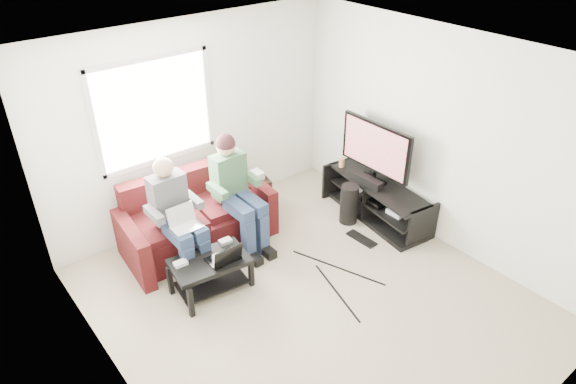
{
  "coord_description": "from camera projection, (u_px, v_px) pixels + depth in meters",
  "views": [
    {
      "loc": [
        -2.8,
        -3.08,
        3.87
      ],
      "look_at": [
        0.18,
        0.6,
        1.01
      ],
      "focal_mm": 32.0,
      "sensor_mm": 36.0,
      "label": 1
    }
  ],
  "objects": [
    {
      "name": "sofa",
      "position": [
        196.0,
        219.0,
        6.31
      ],
      "size": [
        1.93,
        1.0,
        0.87
      ],
      "color": "#3F0F12",
      "rests_on": "floor"
    },
    {
      "name": "drink_cup",
      "position": [
        342.0,
        163.0,
        7.03
      ],
      "size": [
        0.08,
        0.08,
        0.12
      ],
      "primitive_type": "cylinder",
      "color": "#B07A4B",
      "rests_on": "tv_stand"
    },
    {
      "name": "soundbar",
      "position": [
        366.0,
        180.0,
        6.64
      ],
      "size": [
        0.12,
        0.5,
        0.1
      ],
      "primitive_type": "cube",
      "color": "black",
      "rests_on": "tv_stand"
    },
    {
      "name": "tv",
      "position": [
        375.0,
        149.0,
        6.49
      ],
      "size": [
        0.12,
        1.1,
        0.81
      ],
      "color": "black",
      "rests_on": "tv_stand"
    },
    {
      "name": "floor",
      "position": [
        310.0,
        299.0,
        5.56
      ],
      "size": [
        4.5,
        4.5,
        0.0
      ],
      "primitive_type": "plane",
      "color": "tan",
      "rests_on": "ground"
    },
    {
      "name": "end_table",
      "position": [
        255.0,
        195.0,
        6.87
      ],
      "size": [
        0.36,
        0.36,
        0.63
      ],
      "color": "black",
      "rests_on": "floor"
    },
    {
      "name": "controller_c",
      "position": [
        225.0,
        241.0,
        5.74
      ],
      "size": [
        0.15,
        0.1,
        0.04
      ],
      "primitive_type": "cube",
      "rotation": [
        0.0,
        0.0,
        -0.07
      ],
      "color": "gray",
      "rests_on": "coffee_table"
    },
    {
      "name": "wall_left",
      "position": [
        111.0,
        287.0,
        3.81
      ],
      "size": [
        0.0,
        4.5,
        4.5
      ],
      "primitive_type": "plane",
      "rotation": [
        1.57,
        0.0,
        1.57
      ],
      "color": "white",
      "rests_on": "floor"
    },
    {
      "name": "coffee_table",
      "position": [
        210.0,
        268.0,
        5.55
      ],
      "size": [
        0.88,
        0.61,
        0.41
      ],
      "color": "black",
      "rests_on": "floor"
    },
    {
      "name": "subwoofer",
      "position": [
        349.0,
        204.0,
        6.71
      ],
      "size": [
        0.24,
        0.24,
        0.54
      ],
      "primitive_type": "cylinder",
      "color": "black",
      "rests_on": "floor"
    },
    {
      "name": "person_right",
      "position": [
        235.0,
        185.0,
        6.06
      ],
      "size": [
        0.4,
        0.71,
        1.41
      ],
      "color": "navy",
      "rests_on": "sofa"
    },
    {
      "name": "person_left",
      "position": [
        176.0,
        213.0,
        5.65
      ],
      "size": [
        0.4,
        0.71,
        1.36
      ],
      "color": "navy",
      "rests_on": "sofa"
    },
    {
      "name": "window",
      "position": [
        154.0,
        111.0,
        5.95
      ],
      "size": [
        1.48,
        0.04,
        1.28
      ],
      "color": "white",
      "rests_on": "wall_back"
    },
    {
      "name": "wall_front",
      "position": [
        538.0,
        337.0,
        3.39
      ],
      "size": [
        4.5,
        0.0,
        4.5
      ],
      "primitive_type": "plane",
      "rotation": [
        -1.57,
        0.0,
        0.0
      ],
      "color": "white",
      "rests_on": "floor"
    },
    {
      "name": "wall_right",
      "position": [
        442.0,
        141.0,
        5.96
      ],
      "size": [
        0.0,
        4.5,
        4.5
      ],
      "primitive_type": "plane",
      "rotation": [
        1.57,
        0.0,
        -1.57
      ],
      "color": "white",
      "rests_on": "floor"
    },
    {
      "name": "console_black",
      "position": [
        379.0,
        199.0,
        6.74
      ],
      "size": [
        0.38,
        0.3,
        0.07
      ],
      "primitive_type": "cube",
      "color": "black",
      "rests_on": "tv_stand"
    },
    {
      "name": "controller_b",
      "position": [
        193.0,
        254.0,
        5.55
      ],
      "size": [
        0.15,
        0.1,
        0.04
      ],
      "primitive_type": "cube",
      "rotation": [
        0.0,
        0.0,
        -0.11
      ],
      "color": "black",
      "rests_on": "coffee_table"
    },
    {
      "name": "console_grey",
      "position": [
        360.0,
        188.0,
        6.97
      ],
      "size": [
        0.34,
        0.26,
        0.08
      ],
      "primitive_type": "cube",
      "color": "gray",
      "rests_on": "tv_stand"
    },
    {
      "name": "laptop_silver",
      "position": [
        185.0,
        223.0,
        5.53
      ],
      "size": [
        0.37,
        0.3,
        0.24
      ],
      "primitive_type": null,
      "rotation": [
        0.0,
        0.0,
        -0.28
      ],
      "color": "silver",
      "rests_on": "person_left"
    },
    {
      "name": "wall_back",
      "position": [
        194.0,
        124.0,
        6.38
      ],
      "size": [
        4.5,
        0.0,
        4.5
      ],
      "primitive_type": "plane",
      "rotation": [
        1.57,
        0.0,
        0.0
      ],
      "color": "white",
      "rests_on": "floor"
    },
    {
      "name": "keyboard_floor",
      "position": [
        361.0,
        239.0,
        6.49
      ],
      "size": [
        0.15,
        0.42,
        0.02
      ],
      "primitive_type": "cube",
      "rotation": [
        0.0,
        0.0,
        0.04
      ],
      "color": "black",
      "rests_on": "floor"
    },
    {
      "name": "tv_stand",
      "position": [
        376.0,
        202.0,
        6.81
      ],
      "size": [
        0.68,
        1.63,
        0.52
      ],
      "color": "black",
      "rests_on": "floor"
    },
    {
      "name": "console_white",
      "position": [
        400.0,
        210.0,
        6.51
      ],
      "size": [
        0.3,
        0.22,
        0.06
      ],
      "primitive_type": "cube",
      "color": "silver",
      "rests_on": "tv_stand"
    },
    {
      "name": "ceiling",
      "position": [
        317.0,
        63.0,
        4.21
      ],
      "size": [
        4.5,
        4.5,
        0.0
      ],
      "primitive_type": "plane",
      "rotation": [
        3.14,
        0.0,
        0.0
      ],
      "color": "white",
      "rests_on": "wall_back"
    },
    {
      "name": "laptop_black",
      "position": [
        222.0,
        250.0,
        5.44
      ],
      "size": [
        0.36,
        0.26,
        0.24
      ],
      "primitive_type": null,
      "rotation": [
        0.0,
        0.0,
        -0.07
      ],
      "color": "black",
      "rests_on": "coffee_table"
    },
    {
      "name": "controller_a",
      "position": [
        181.0,
        263.0,
        5.41
      ],
      "size": [
        0.15,
        0.1,
        0.04
      ],
      "primitive_type": "cube",
      "rotation": [
        0.0,
        0.0,
        -0.08
      ],
      "color": "silver",
      "rests_on": "coffee_table"
    }
  ]
}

